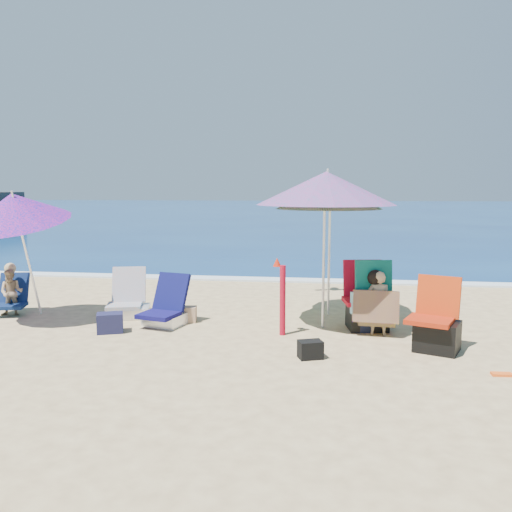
# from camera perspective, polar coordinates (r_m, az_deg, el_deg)

# --- Properties ---
(ground) EXTENTS (120.00, 120.00, 0.00)m
(ground) POSITION_cam_1_polar(r_m,az_deg,el_deg) (7.30, 1.28, -9.64)
(ground) COLOR #D8BC84
(ground) RESTS_ON ground
(sea) EXTENTS (120.00, 80.00, 0.12)m
(sea) POSITION_cam_1_polar(r_m,az_deg,el_deg) (51.99, 6.96, 4.85)
(sea) COLOR navy
(sea) RESTS_ON ground
(foam) EXTENTS (120.00, 0.50, 0.04)m
(foam) POSITION_cam_1_polar(r_m,az_deg,el_deg) (12.25, 4.01, -2.62)
(foam) COLOR white
(foam) RESTS_ON ground
(umbrella_turquoise) EXTENTS (2.34, 2.34, 2.42)m
(umbrella_turquoise) POSITION_cam_1_polar(r_m,az_deg,el_deg) (8.04, 7.58, 7.26)
(umbrella_turquoise) COLOR silver
(umbrella_turquoise) RESTS_ON ground
(umbrella_striped) EXTENTS (2.12, 2.12, 2.34)m
(umbrella_striped) POSITION_cam_1_polar(r_m,az_deg,el_deg) (8.75, 7.85, 6.70)
(umbrella_striped) COLOR white
(umbrella_striped) RESTS_ON ground
(umbrella_blue) EXTENTS (1.91, 1.96, 2.22)m
(umbrella_blue) POSITION_cam_1_polar(r_m,az_deg,el_deg) (9.03, -24.59, 4.71)
(umbrella_blue) COLOR white
(umbrella_blue) RESTS_ON ground
(furled_umbrella) EXTENTS (0.20, 0.14, 1.13)m
(furled_umbrella) POSITION_cam_1_polar(r_m,az_deg,el_deg) (7.68, 2.77, -3.99)
(furled_umbrella) COLOR #A90C21
(furled_umbrella) RESTS_ON ground
(chair_navy) EXTENTS (0.74, 0.89, 0.79)m
(chair_navy) POSITION_cam_1_polar(r_m,az_deg,el_deg) (8.44, -9.73, -5.94)
(chair_navy) COLOR #100D4D
(chair_navy) RESTS_ON ground
(chair_rainbow) EXTENTS (0.78, 0.86, 0.80)m
(chair_rainbow) POSITION_cam_1_polar(r_m,az_deg,el_deg) (9.12, -13.47, -5.03)
(chair_rainbow) COLOR #E37A50
(chair_rainbow) RESTS_ON ground
(camp_chair_left) EXTENTS (0.81, 0.75, 0.98)m
(camp_chair_left) POSITION_cam_1_polar(r_m,az_deg,el_deg) (7.40, 18.89, -7.45)
(camp_chair_left) COLOR #AB250C
(camp_chair_left) RESTS_ON ground
(camp_chair_right) EXTENTS (0.73, 0.77, 1.09)m
(camp_chair_right) POSITION_cam_1_polar(r_m,az_deg,el_deg) (8.18, 11.88, -5.08)
(camp_chair_right) COLOR red
(camp_chair_right) RESTS_ON ground
(person_center) EXTENTS (0.67, 0.56, 0.95)m
(person_center) POSITION_cam_1_polar(r_m,az_deg,el_deg) (7.89, 12.95, -5.06)
(person_center) COLOR tan
(person_center) RESTS_ON ground
(person_left) EXTENTS (0.64, 0.74, 0.87)m
(person_left) POSITION_cam_1_polar(r_m,az_deg,el_deg) (9.83, -24.87, -3.52)
(person_left) COLOR tan
(person_left) RESTS_ON ground
(bag_navy_a) EXTENTS (0.45, 0.39, 0.29)m
(bag_navy_a) POSITION_cam_1_polar(r_m,az_deg,el_deg) (8.19, -15.48, -6.96)
(bag_navy_a) COLOR #1B1B3B
(bag_navy_a) RESTS_ON ground
(bag_tan) EXTENTS (0.31, 0.24, 0.25)m
(bag_tan) POSITION_cam_1_polar(r_m,az_deg,el_deg) (8.59, -7.43, -6.25)
(bag_tan) COLOR tan
(bag_tan) RESTS_ON ground
(bag_navy_b) EXTENTS (0.39, 0.31, 0.26)m
(bag_navy_b) POSITION_cam_1_polar(r_m,az_deg,el_deg) (8.16, 12.18, -7.03)
(bag_navy_b) COLOR #161B31
(bag_navy_b) RESTS_ON ground
(bag_black_b) EXTENTS (0.35, 0.29, 0.23)m
(bag_black_b) POSITION_cam_1_polar(r_m,az_deg,el_deg) (6.78, 5.89, -10.01)
(bag_black_b) COLOR black
(bag_black_b) RESTS_ON ground
(orange_item) EXTENTS (0.23, 0.11, 0.03)m
(orange_item) POSITION_cam_1_polar(r_m,az_deg,el_deg) (6.80, 24.99, -11.50)
(orange_item) COLOR #FF5E1A
(orange_item) RESTS_ON ground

